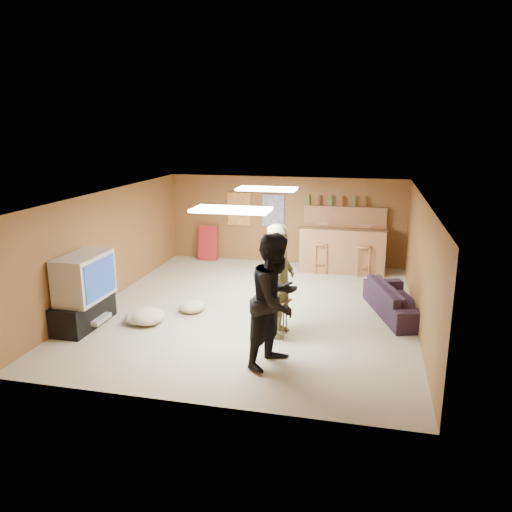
% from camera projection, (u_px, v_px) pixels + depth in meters
% --- Properties ---
extents(ground, '(7.00, 7.00, 0.00)m').
position_uv_depth(ground, '(254.00, 308.00, 9.65)').
color(ground, tan).
rests_on(ground, ground).
extents(ceiling, '(6.00, 7.00, 0.02)m').
position_uv_depth(ceiling, '(254.00, 195.00, 9.09)').
color(ceiling, silver).
rests_on(ceiling, ground).
extents(wall_back, '(6.00, 0.02, 2.20)m').
position_uv_depth(wall_back, '(285.00, 220.00, 12.67)').
color(wall_back, brown).
rests_on(wall_back, ground).
extents(wall_front, '(6.00, 0.02, 2.20)m').
position_uv_depth(wall_front, '(188.00, 323.00, 6.07)').
color(wall_front, brown).
rests_on(wall_front, ground).
extents(wall_left, '(0.02, 7.00, 2.20)m').
position_uv_depth(wall_left, '(109.00, 245.00, 10.02)').
color(wall_left, brown).
rests_on(wall_left, ground).
extents(wall_right, '(0.02, 7.00, 2.20)m').
position_uv_depth(wall_right, '(420.00, 263.00, 8.72)').
color(wall_right, brown).
rests_on(wall_right, ground).
extents(tv_stand, '(0.55, 1.30, 0.50)m').
position_uv_depth(tv_stand, '(84.00, 312.00, 8.76)').
color(tv_stand, black).
rests_on(tv_stand, ground).
extents(dvd_box, '(0.35, 0.50, 0.08)m').
position_uv_depth(dvd_box, '(95.00, 319.00, 8.74)').
color(dvd_box, '#B2B2B7').
rests_on(dvd_box, tv_stand).
extents(tv_body, '(0.60, 1.10, 0.80)m').
position_uv_depth(tv_body, '(84.00, 277.00, 8.58)').
color(tv_body, '#B2B2B7').
rests_on(tv_body, tv_stand).
extents(tv_screen, '(0.02, 0.95, 0.65)m').
position_uv_depth(tv_screen, '(100.00, 278.00, 8.51)').
color(tv_screen, navy).
rests_on(tv_screen, tv_body).
extents(bar_counter, '(2.00, 0.60, 1.10)m').
position_uv_depth(bar_counter, '(342.00, 249.00, 11.97)').
color(bar_counter, '#9C6138').
rests_on(bar_counter, ground).
extents(bar_lip, '(2.10, 0.12, 0.05)m').
position_uv_depth(bar_lip, '(343.00, 229.00, 11.59)').
color(bar_lip, '#382312').
rests_on(bar_lip, bar_counter).
extents(bar_shelf, '(2.00, 0.18, 0.05)m').
position_uv_depth(bar_shelf, '(345.00, 207.00, 12.15)').
color(bar_shelf, '#9C6138').
rests_on(bar_shelf, bar_backing).
extents(bar_backing, '(2.00, 0.14, 0.60)m').
position_uv_depth(bar_backing, '(345.00, 219.00, 12.24)').
color(bar_backing, '#9C6138').
rests_on(bar_backing, bar_counter).
extents(poster_left, '(0.60, 0.03, 0.85)m').
position_uv_depth(poster_left, '(239.00, 209.00, 12.83)').
color(poster_left, '#BF3F26').
rests_on(poster_left, wall_back).
extents(poster_right, '(0.55, 0.03, 0.80)m').
position_uv_depth(poster_right, '(273.00, 210.00, 12.63)').
color(poster_right, '#334C99').
rests_on(poster_right, wall_back).
extents(folding_chair_stack, '(0.50, 0.26, 0.91)m').
position_uv_depth(folding_chair_stack, '(208.00, 243.00, 13.08)').
color(folding_chair_stack, '#AE2023').
rests_on(folding_chair_stack, ground).
extents(ceiling_panel_front, '(1.20, 0.60, 0.04)m').
position_uv_depth(ceiling_panel_front, '(231.00, 210.00, 7.68)').
color(ceiling_panel_front, white).
rests_on(ceiling_panel_front, ceiling).
extents(ceiling_panel_back, '(1.20, 0.60, 0.04)m').
position_uv_depth(ceiling_panel_back, '(267.00, 189.00, 10.23)').
color(ceiling_panel_back, white).
rests_on(ceiling_panel_back, ceiling).
extents(person_olive, '(0.47, 0.70, 1.90)m').
position_uv_depth(person_olive, '(280.00, 280.00, 8.23)').
color(person_olive, brown).
rests_on(person_olive, ground).
extents(person_black, '(1.08, 1.18, 1.98)m').
position_uv_depth(person_black, '(276.00, 300.00, 7.18)').
color(person_black, black).
rests_on(person_black, ground).
extents(sofa, '(1.33, 2.12, 0.58)m').
position_uv_depth(sofa, '(398.00, 300.00, 9.27)').
color(sofa, black).
rests_on(sofa, ground).
extents(tray_table, '(0.59, 0.52, 0.65)m').
position_uv_depth(tray_table, '(273.00, 318.00, 8.29)').
color(tray_table, '#382312').
rests_on(tray_table, ground).
extents(cup_red_near, '(0.10, 0.10, 0.11)m').
position_uv_depth(cup_red_near, '(268.00, 295.00, 8.26)').
color(cup_red_near, red).
rests_on(cup_red_near, tray_table).
extents(cup_red_far, '(0.10, 0.10, 0.12)m').
position_uv_depth(cup_red_far, '(276.00, 298.00, 8.12)').
color(cup_red_far, red).
rests_on(cup_red_far, tray_table).
extents(cup_blue, '(0.09, 0.09, 0.12)m').
position_uv_depth(cup_blue, '(281.00, 295.00, 8.26)').
color(cup_blue, '#153396').
rests_on(cup_blue, tray_table).
extents(bar_stool_left, '(0.44, 0.44, 1.14)m').
position_uv_depth(bar_stool_left, '(322.00, 250.00, 11.88)').
color(bar_stool_left, '#9C6138').
rests_on(bar_stool_left, ground).
extents(bar_stool_right, '(0.44, 0.44, 1.19)m').
position_uv_depth(bar_stool_right, '(364.00, 251.00, 11.61)').
color(bar_stool_right, '#9C6138').
rests_on(bar_stool_right, ground).
extents(cushion_near_tv, '(0.64, 0.64, 0.28)m').
position_uv_depth(cushion_near_tv, '(147.00, 316.00, 8.88)').
color(cushion_near_tv, tan).
rests_on(cushion_near_tv, ground).
extents(cushion_mid, '(0.64, 0.64, 0.22)m').
position_uv_depth(cushion_mid, '(192.00, 306.00, 9.45)').
color(cushion_mid, tan).
rests_on(cushion_mid, ground).
extents(cushion_far, '(0.54, 0.54, 0.23)m').
position_uv_depth(cushion_far, '(139.00, 317.00, 8.90)').
color(cushion_far, tan).
rests_on(cushion_far, ground).
extents(bottle_row, '(1.48, 0.08, 0.26)m').
position_uv_depth(bottle_row, '(337.00, 201.00, 12.14)').
color(bottle_row, '#3F7233').
rests_on(bottle_row, bar_shelf).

